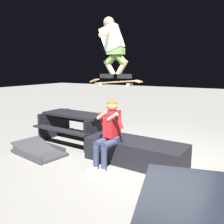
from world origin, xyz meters
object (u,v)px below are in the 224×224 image
Objects in this scene: skateboard at (116,82)px; kicker_ramp at (39,152)px; ledge_box_main at (135,152)px; skater_airborne at (113,45)px; picnic_table_back at (75,123)px; person_sitting_on_ledge at (109,131)px.

kicker_ramp is at bearing 13.53° from skateboard.
skateboard is at bearing -166.47° from kicker_ramp.
ledge_box_main is 1.81× the size of skater_airborne.
skateboard is at bearing 30.32° from ledge_box_main.
ledge_box_main is 1.13× the size of picnic_table_back.
person_sitting_on_ledge is 1.61m from skater_airborne.
ledge_box_main is 2.05m from picnic_table_back.
person_sitting_on_ledge is 1.16× the size of skater_airborne.
picnic_table_back is at bearing -31.35° from person_sitting_on_ledge.
skater_airborne is 0.86× the size of kicker_ramp.
person_sitting_on_ledge is 0.99× the size of kicker_ramp.
skateboard reaches higher than picnic_table_back.
skateboard is 0.79× the size of kicker_ramp.
skater_airborne is at bearing -81.26° from person_sitting_on_ledge.
picnic_table_back is at bearing -15.70° from ledge_box_main.
ledge_box_main is 1.45m from skateboard.
person_sitting_on_ledge is at bearing 98.74° from skater_airborne.
ledge_box_main is 1.95× the size of skateboard.
skater_airborne is at bearing -166.24° from kicker_ramp.
ledge_box_main is at bearing -163.38° from kicker_ramp.
kicker_ramp is (1.66, 0.41, -2.26)m from skater_airborne.
skateboard is (0.35, 0.20, 1.40)m from ledge_box_main.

